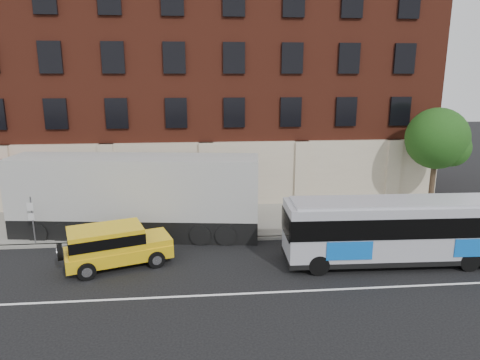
{
  "coord_description": "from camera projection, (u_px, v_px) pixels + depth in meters",
  "views": [
    {
      "loc": [
        -0.33,
        -14.4,
        8.13
      ],
      "look_at": [
        1.51,
        5.5,
        3.27
      ],
      "focal_mm": 32.2,
      "sensor_mm": 36.0,
      "label": 1
    }
  ],
  "objects": [
    {
      "name": "ground",
      "position": [
        213.0,
        302.0,
        15.88
      ],
      "size": [
        120.0,
        120.0,
        0.0
      ],
      "primitive_type": "plane",
      "color": "black",
      "rests_on": "ground"
    },
    {
      "name": "sidewalk",
      "position": [
        208.0,
        221.0,
        24.57
      ],
      "size": [
        60.0,
        6.0,
        0.15
      ],
      "primitive_type": "cube",
      "color": "gray",
      "rests_on": "ground"
    },
    {
      "name": "kerb",
      "position": [
        209.0,
        240.0,
        21.67
      ],
      "size": [
        60.0,
        0.25,
        0.15
      ],
      "primitive_type": "cube",
      "color": "gray",
      "rests_on": "ground"
    },
    {
      "name": "lane_line",
      "position": [
        213.0,
        295.0,
        16.36
      ],
      "size": [
        60.0,
        0.12,
        0.01
      ],
      "primitive_type": "cube",
      "color": "white",
      "rests_on": "ground"
    },
    {
      "name": "building",
      "position": [
        204.0,
        84.0,
        30.46
      ],
      "size": [
        30.0,
        12.1,
        15.0
      ],
      "color": "maroon",
      "rests_on": "sidewalk"
    },
    {
      "name": "sign_pole",
      "position": [
        32.0,
        218.0,
        20.72
      ],
      "size": [
        0.3,
        0.2,
        2.5
      ],
      "color": "slate",
      "rests_on": "ground"
    },
    {
      "name": "street_tree",
      "position": [
        438.0,
        141.0,
        25.23
      ],
      "size": [
        3.6,
        3.6,
        6.2
      ],
      "color": "#3C2F1E",
      "rests_on": "sidewalk"
    },
    {
      "name": "city_bus",
      "position": [
        406.0,
        228.0,
        18.86
      ],
      "size": [
        10.68,
        2.59,
        2.91
      ],
      "color": "#AFB0B9",
      "rests_on": "ground"
    },
    {
      "name": "yellow_suv",
      "position": [
        113.0,
        244.0,
        18.65
      ],
      "size": [
        4.85,
        3.18,
        1.81
      ],
      "color": "yellow",
      "rests_on": "ground"
    },
    {
      "name": "shipping_container",
      "position": [
        136.0,
        197.0,
        22.07
      ],
      "size": [
        12.74,
        4.11,
        4.17
      ],
      "color": "black",
      "rests_on": "ground"
    }
  ]
}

